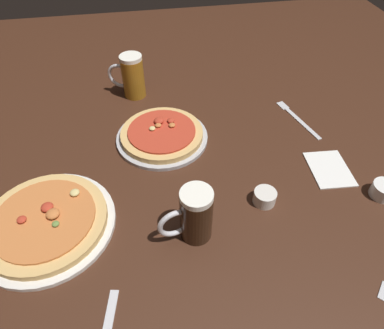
{
  "coord_description": "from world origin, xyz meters",
  "views": [
    {
      "loc": [
        -0.12,
        -0.65,
        0.68
      ],
      "look_at": [
        0.0,
        0.0,
        0.02
      ],
      "focal_mm": 31.33,
      "sensor_mm": 36.0,
      "label": 1
    }
  ],
  "objects_px": {
    "beer_mug_dark": "(132,76)",
    "fork_spare": "(297,118)",
    "pizza_plate_near": "(46,222)",
    "beer_mug_amber": "(194,215)",
    "ramekin_sauce": "(384,190)",
    "ramekin_butter": "(265,197)",
    "pizza_plate_far": "(162,135)",
    "napkin_folded": "(329,168)"
  },
  "relations": [
    {
      "from": "beer_mug_dark",
      "to": "napkin_folded",
      "type": "xyz_separation_m",
      "value": [
        0.52,
        -0.48,
        -0.07
      ]
    },
    {
      "from": "pizza_plate_far",
      "to": "ramekin_butter",
      "type": "bearing_deg",
      "value": -51.79
    },
    {
      "from": "beer_mug_dark",
      "to": "fork_spare",
      "type": "height_order",
      "value": "beer_mug_dark"
    },
    {
      "from": "beer_mug_amber",
      "to": "beer_mug_dark",
      "type": "bearing_deg",
      "value": 99.92
    },
    {
      "from": "pizza_plate_near",
      "to": "beer_mug_dark",
      "type": "relative_size",
      "value": 2.17
    },
    {
      "from": "beer_mug_dark",
      "to": "ramekin_butter",
      "type": "height_order",
      "value": "beer_mug_dark"
    },
    {
      "from": "beer_mug_dark",
      "to": "ramekin_sauce",
      "type": "relative_size",
      "value": 2.36
    },
    {
      "from": "pizza_plate_near",
      "to": "napkin_folded",
      "type": "xyz_separation_m",
      "value": [
        0.76,
        0.06,
        -0.01
      ]
    },
    {
      "from": "pizza_plate_near",
      "to": "ramekin_butter",
      "type": "bearing_deg",
      "value": -1.98
    },
    {
      "from": "ramekin_sauce",
      "to": "beer_mug_amber",
      "type": "bearing_deg",
      "value": -176.62
    },
    {
      "from": "fork_spare",
      "to": "beer_mug_dark",
      "type": "bearing_deg",
      "value": 155.53
    },
    {
      "from": "beer_mug_amber",
      "to": "fork_spare",
      "type": "height_order",
      "value": "beer_mug_amber"
    },
    {
      "from": "ramekin_butter",
      "to": "ramekin_sauce",
      "type": "bearing_deg",
      "value": -6.09
    },
    {
      "from": "pizza_plate_near",
      "to": "ramekin_butter",
      "type": "height_order",
      "value": "pizza_plate_near"
    },
    {
      "from": "pizza_plate_near",
      "to": "beer_mug_amber",
      "type": "distance_m",
      "value": 0.36
    },
    {
      "from": "ramekin_butter",
      "to": "fork_spare",
      "type": "relative_size",
      "value": 0.27
    },
    {
      "from": "napkin_folded",
      "to": "ramekin_sauce",
      "type": "bearing_deg",
      "value": -50.63
    },
    {
      "from": "ramekin_butter",
      "to": "fork_spare",
      "type": "height_order",
      "value": "ramekin_butter"
    },
    {
      "from": "beer_mug_dark",
      "to": "pizza_plate_far",
      "type": "bearing_deg",
      "value": -74.59
    },
    {
      "from": "ramekin_sauce",
      "to": "ramekin_butter",
      "type": "distance_m",
      "value": 0.31
    },
    {
      "from": "ramekin_sauce",
      "to": "pizza_plate_far",
      "type": "bearing_deg",
      "value": 148.99
    },
    {
      "from": "ramekin_butter",
      "to": "fork_spare",
      "type": "distance_m",
      "value": 0.39
    },
    {
      "from": "ramekin_butter",
      "to": "napkin_folded",
      "type": "distance_m",
      "value": 0.23
    },
    {
      "from": "pizza_plate_near",
      "to": "beer_mug_dark",
      "type": "bearing_deg",
      "value": 66.01
    },
    {
      "from": "pizza_plate_near",
      "to": "ramekin_sauce",
      "type": "bearing_deg",
      "value": -3.49
    },
    {
      "from": "beer_mug_dark",
      "to": "beer_mug_amber",
      "type": "distance_m",
      "value": 0.63
    },
    {
      "from": "beer_mug_dark",
      "to": "fork_spare",
      "type": "distance_m",
      "value": 0.58
    },
    {
      "from": "beer_mug_dark",
      "to": "beer_mug_amber",
      "type": "xyz_separation_m",
      "value": [
        0.11,
        -0.62,
        -0.0
      ]
    },
    {
      "from": "pizza_plate_far",
      "to": "beer_mug_amber",
      "type": "bearing_deg",
      "value": -84.25
    },
    {
      "from": "pizza_plate_near",
      "to": "napkin_folded",
      "type": "height_order",
      "value": "pizza_plate_near"
    },
    {
      "from": "pizza_plate_far",
      "to": "ramekin_sauce",
      "type": "bearing_deg",
      "value": -31.01
    },
    {
      "from": "beer_mug_amber",
      "to": "ramekin_sauce",
      "type": "relative_size",
      "value": 2.27
    },
    {
      "from": "ramekin_butter",
      "to": "napkin_folded",
      "type": "xyz_separation_m",
      "value": [
        0.22,
        0.08,
        -0.01
      ]
    },
    {
      "from": "ramekin_butter",
      "to": "beer_mug_amber",
      "type": "bearing_deg",
      "value": -162.02
    },
    {
      "from": "pizza_plate_near",
      "to": "beer_mug_dark",
      "type": "xyz_separation_m",
      "value": [
        0.24,
        0.54,
        0.06
      ]
    },
    {
      "from": "beer_mug_amber",
      "to": "napkin_folded",
      "type": "relative_size",
      "value": 1.02
    },
    {
      "from": "ramekin_butter",
      "to": "napkin_folded",
      "type": "bearing_deg",
      "value": 19.58
    },
    {
      "from": "fork_spare",
      "to": "pizza_plate_near",
      "type": "bearing_deg",
      "value": -158.77
    },
    {
      "from": "pizza_plate_near",
      "to": "pizza_plate_far",
      "type": "relative_size",
      "value": 1.17
    },
    {
      "from": "pizza_plate_far",
      "to": "ramekin_sauce",
      "type": "height_order",
      "value": "pizza_plate_far"
    },
    {
      "from": "beer_mug_dark",
      "to": "ramekin_sauce",
      "type": "height_order",
      "value": "beer_mug_dark"
    },
    {
      "from": "napkin_folded",
      "to": "fork_spare",
      "type": "distance_m",
      "value": 0.24
    }
  ]
}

